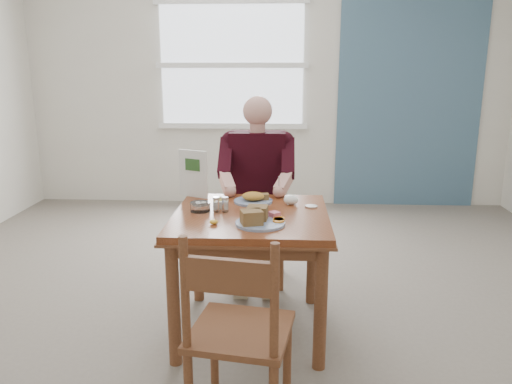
# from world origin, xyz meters

# --- Properties ---
(floor) EXTENTS (6.00, 6.00, 0.00)m
(floor) POSITION_xyz_m (0.00, 0.00, 0.00)
(floor) COLOR #6A5F56
(floor) RESTS_ON ground
(wall_back) EXTENTS (5.50, 0.00, 5.50)m
(wall_back) POSITION_xyz_m (0.00, 3.00, 1.40)
(wall_back) COLOR silver
(wall_back) RESTS_ON ground
(accent_panel) EXTENTS (1.60, 0.02, 2.80)m
(accent_panel) POSITION_xyz_m (1.60, 2.98, 1.40)
(accent_panel) COLOR #42647C
(accent_panel) RESTS_ON ground
(lemon_wedge) EXTENTS (0.05, 0.04, 0.03)m
(lemon_wedge) POSITION_xyz_m (-0.19, -0.22, 0.76)
(lemon_wedge) COLOR yellow
(lemon_wedge) RESTS_ON table
(napkin) EXTENTS (0.11, 0.10, 0.06)m
(napkin) POSITION_xyz_m (0.24, 0.21, 0.78)
(napkin) COLOR white
(napkin) RESTS_ON table
(metal_dish) EXTENTS (0.09, 0.09, 0.01)m
(metal_dish) POSITION_xyz_m (0.36, 0.15, 0.75)
(metal_dish) COLOR silver
(metal_dish) RESTS_ON table
(window) EXTENTS (1.72, 0.04, 1.42)m
(window) POSITION_xyz_m (-0.40, 2.97, 1.60)
(window) COLOR white
(window) RESTS_ON wall_back
(table) EXTENTS (0.92, 0.92, 0.75)m
(table) POSITION_xyz_m (0.00, 0.00, 0.64)
(table) COLOR brown
(table) RESTS_ON ground
(chair_far) EXTENTS (0.42, 0.42, 0.95)m
(chair_far) POSITION_xyz_m (0.00, 0.80, 0.48)
(chair_far) COLOR brown
(chair_far) RESTS_ON ground
(chair_near) EXTENTS (0.48, 0.48, 0.95)m
(chair_near) POSITION_xyz_m (0.00, -0.89, 0.48)
(chair_near) COLOR brown
(chair_near) RESTS_ON ground
(diner) EXTENTS (0.53, 0.56, 1.39)m
(diner) POSITION_xyz_m (0.00, 0.71, 0.81)
(diner) COLOR tan
(diner) RESTS_ON chair_far
(near_plate) EXTENTS (0.31, 0.31, 0.09)m
(near_plate) POSITION_xyz_m (0.05, -0.21, 0.78)
(near_plate) COLOR white
(near_plate) RESTS_ON table
(far_plate) EXTENTS (0.27, 0.27, 0.07)m
(far_plate) POSITION_xyz_m (0.00, 0.25, 0.77)
(far_plate) COLOR white
(far_plate) RESTS_ON table
(caddy) EXTENTS (0.09, 0.09, 0.07)m
(caddy) POSITION_xyz_m (-0.19, 0.11, 0.77)
(caddy) COLOR white
(caddy) RESTS_ON table
(shakers) EXTENTS (0.10, 0.04, 0.09)m
(shakers) POSITION_xyz_m (-0.18, 0.02, 0.80)
(shakers) COLOR white
(shakers) RESTS_ON table
(creamer) EXTENTS (0.15, 0.15, 0.05)m
(creamer) POSITION_xyz_m (-0.30, 0.03, 0.78)
(creamer) COLOR white
(creamer) RESTS_ON table
(menu) EXTENTS (0.20, 0.10, 0.31)m
(menu) POSITION_xyz_m (-0.40, 0.36, 0.91)
(menu) COLOR white
(menu) RESTS_ON table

